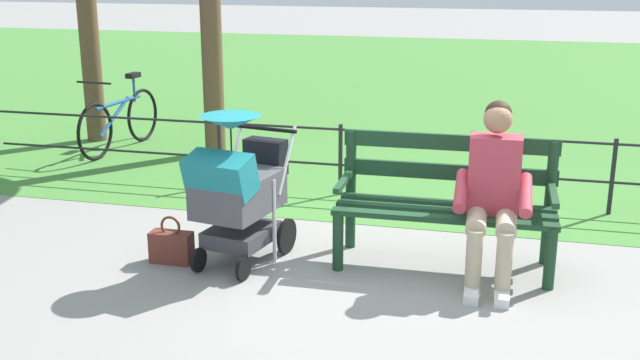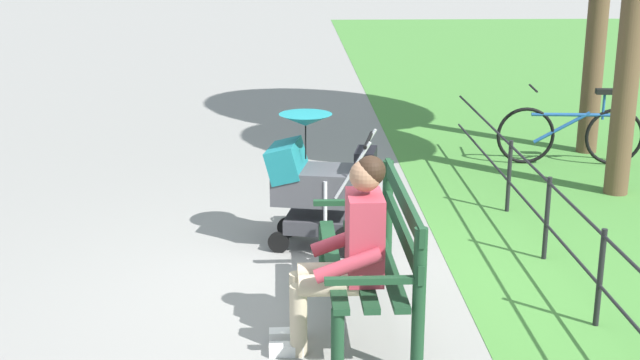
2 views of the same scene
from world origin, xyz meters
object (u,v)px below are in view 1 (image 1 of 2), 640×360
park_bench (446,196)px  handbag (172,246)px  stroller (238,188)px  person_on_bench (493,189)px  bicycle (120,120)px

park_bench → handbag: bearing=13.7°
park_bench → stroller: 1.54m
person_on_bench → bicycle: 5.26m
park_bench → bicycle: 4.84m
person_on_bench → stroller: (1.83, 0.15, -0.08)m
bicycle → park_bench: bearing=147.1°
handbag → bicycle: bearing=-56.5°
park_bench → bicycle: (4.06, -2.63, -0.16)m
park_bench → handbag: 2.10m
handbag → bicycle: size_ratio=0.22×
person_on_bench → bicycle: bearing=-32.9°
person_on_bench → handbag: size_ratio=3.45×
person_on_bench → park_bench: bearing=-33.3°
park_bench → stroller: stroller is taller
bicycle → stroller: bearing=130.6°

